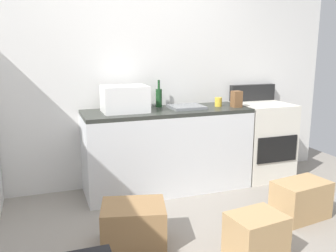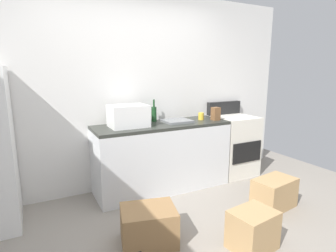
{
  "view_description": "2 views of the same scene",
  "coord_description": "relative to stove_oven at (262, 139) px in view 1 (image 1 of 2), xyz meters",
  "views": [
    {
      "loc": [
        -0.99,
        -2.43,
        1.56
      ],
      "look_at": [
        0.09,
        0.59,
        0.86
      ],
      "focal_mm": 38.86,
      "sensor_mm": 36.0,
      "label": 1
    },
    {
      "loc": [
        -1.24,
        -1.96,
        1.58
      ],
      "look_at": [
        0.21,
        0.86,
        0.94
      ],
      "focal_mm": 29.16,
      "sensor_mm": 36.0,
      "label": 2
    }
  ],
  "objects": [
    {
      "name": "cardboard_box_medium",
      "position": [
        -0.29,
        -1.09,
        -0.29
      ],
      "size": [
        0.54,
        0.38,
        0.35
      ],
      "primitive_type": "cube",
      "rotation": [
        0.0,
        0.0,
        0.14
      ],
      "color": "tan",
      "rests_on": "ground_plane"
    },
    {
      "name": "cardboard_box_small",
      "position": [
        -1.87,
        -1.04,
        -0.29
      ],
      "size": [
        0.58,
        0.5,
        0.34
      ],
      "primitive_type": "cube",
      "rotation": [
        0.0,
        0.0,
        -0.24
      ],
      "color": "olive",
      "rests_on": "ground_plane"
    },
    {
      "name": "kitchen_counter",
      "position": [
        -1.22,
        -0.01,
        -0.02
      ],
      "size": [
        1.8,
        0.6,
        0.9
      ],
      "color": "silver",
      "rests_on": "ground_plane"
    },
    {
      "name": "microwave",
      "position": [
        -1.68,
        0.0,
        0.57
      ],
      "size": [
        0.46,
        0.34,
        0.27
      ],
      "primitive_type": "cube",
      "color": "white",
      "rests_on": "kitchen_counter"
    },
    {
      "name": "ground_plane",
      "position": [
        -1.52,
        -1.21,
        -0.47
      ],
      "size": [
        6.0,
        6.0,
        0.0
      ],
      "primitive_type": "plane",
      "color": "gray"
    },
    {
      "name": "sink_basin",
      "position": [
        -1.0,
        -0.0,
        0.45
      ],
      "size": [
        0.36,
        0.32,
        0.03
      ],
      "primitive_type": "cube",
      "color": "slate",
      "rests_on": "kitchen_counter"
    },
    {
      "name": "cardboard_box_large",
      "position": [
        -1.07,
        -1.54,
        -0.29
      ],
      "size": [
        0.43,
        0.36,
        0.36
      ],
      "primitive_type": "cube",
      "rotation": [
        0.0,
        0.0,
        0.13
      ],
      "color": "tan",
      "rests_on": "ground_plane"
    },
    {
      "name": "coffee_mug",
      "position": [
        -0.6,
        0.0,
        0.48
      ],
      "size": [
        0.08,
        0.08,
        0.1
      ],
      "primitive_type": "cylinder",
      "color": "gold",
      "rests_on": "kitchen_counter"
    },
    {
      "name": "knife_block",
      "position": [
        -0.44,
        -0.12,
        0.52
      ],
      "size": [
        0.1,
        0.1,
        0.18
      ],
      "primitive_type": "cube",
      "color": "brown",
      "rests_on": "kitchen_counter"
    },
    {
      "name": "stove_oven",
      "position": [
        0.0,
        0.0,
        0.0
      ],
      "size": [
        0.6,
        0.61,
        1.1
      ],
      "color": "silver",
      "rests_on": "ground_plane"
    },
    {
      "name": "wine_bottle",
      "position": [
        -1.25,
        0.19,
        0.54
      ],
      "size": [
        0.07,
        0.07,
        0.3
      ],
      "color": "#193F1E",
      "rests_on": "kitchen_counter"
    },
    {
      "name": "wall_back",
      "position": [
        -1.52,
        0.34,
        0.83
      ],
      "size": [
        5.0,
        0.1,
        2.6
      ],
      "primitive_type": "cube",
      "color": "silver",
      "rests_on": "ground_plane"
    }
  ]
}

